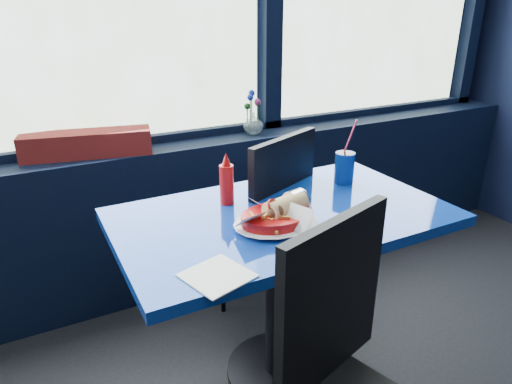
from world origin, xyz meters
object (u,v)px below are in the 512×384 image
Objects in this scene: flower_vase at (253,121)px; ketchup_bottle at (227,181)px; soda_cup at (344,167)px; near_table at (282,256)px; planter_box at (87,144)px; chair_near_back at (278,217)px; food_basket at (277,216)px.

ketchup_bottle is (-0.47, -0.69, -0.03)m from flower_vase.
near_table is at bearing -159.77° from soda_cup.
soda_cup reaches higher than near_table.
planter_box is 2.87× the size of ketchup_bottle.
flower_vase reaches higher than planter_box.
planter_box is at bearing 119.11° from ketchup_bottle.
flower_vase is 0.72m from soda_cup.
ketchup_bottle is at bearing 176.98° from soda_cup.
flower_vase is (0.86, -0.00, 0.01)m from planter_box.
soda_cup reaches higher than chair_near_back.
flower_vase is at bearing 55.71° from ketchup_bottle.
flower_vase is 1.03m from food_basket.
chair_near_back is at bearing -25.61° from planter_box.
planter_box reaches higher than food_basket.
food_basket is at bearing -153.82° from soda_cup.
soda_cup is (0.46, 0.22, 0.03)m from food_basket.
ketchup_bottle is (-0.32, -0.15, 0.28)m from chair_near_back.
chair_near_back is (0.17, 0.32, -0.01)m from near_table.
planter_box is 0.86m from flower_vase.
near_table is 0.48m from soda_cup.
near_table is 6.01× the size of ketchup_bottle.
food_basket is at bearing -52.24° from planter_box.
flower_vase is at bearing 69.28° from near_table.
food_basket is 0.51m from soda_cup.
near_table is at bearing -46.46° from planter_box.
food_basket is (0.46, -0.95, -0.07)m from planter_box.
chair_near_back is at bearing 68.69° from food_basket.
food_basket is at bearing -131.40° from near_table.
food_basket is 1.45× the size of ketchup_bottle.
flower_vase reaches higher than soda_cup.
planter_box is at bearing 125.95° from food_basket.
flower_vase is at bearing -129.18° from chair_near_back.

